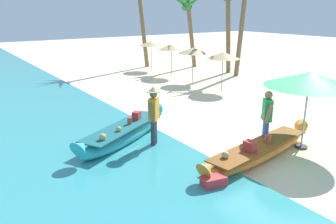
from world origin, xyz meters
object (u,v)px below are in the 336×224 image
(person_tourist_customer, at_px, (267,117))
(cooler_box, at_px, (214,183))
(person_vendor_hatted, at_px, (154,113))
(patio_umbrella_large, at_px, (309,79))
(boat_orange_foreground, at_px, (259,151))
(palm_tree_leaning_seaward, at_px, (228,1))
(palm_tree_mid_cluster, at_px, (188,7))
(boat_cyan_midground, at_px, (124,134))

(person_tourist_customer, relative_size, cooler_box, 3.14)
(person_vendor_hatted, height_order, patio_umbrella_large, patio_umbrella_large)
(boat_orange_foreground, height_order, patio_umbrella_large, patio_umbrella_large)
(palm_tree_leaning_seaward, distance_m, palm_tree_mid_cluster, 3.09)
(person_vendor_hatted, relative_size, palm_tree_leaning_seaward, 0.33)
(patio_umbrella_large, height_order, palm_tree_leaning_seaward, palm_tree_leaning_seaward)
(patio_umbrella_large, distance_m, cooler_box, 4.17)
(boat_orange_foreground, relative_size, person_vendor_hatted, 2.58)
(person_vendor_hatted, bearing_deg, palm_tree_leaning_seaward, 37.32)
(patio_umbrella_large, relative_size, cooler_box, 4.43)
(palm_tree_mid_cluster, distance_m, cooler_box, 16.99)
(boat_orange_foreground, distance_m, palm_tree_leaning_seaward, 13.52)
(boat_orange_foreground, xyz_separation_m, palm_tree_mid_cluster, (7.55, 12.96, 3.75))
(boat_orange_foreground, bearing_deg, cooler_box, -166.33)
(cooler_box, bearing_deg, palm_tree_leaning_seaward, 56.74)
(boat_cyan_midground, xyz_separation_m, cooler_box, (0.37, -3.59, -0.14))
(person_tourist_customer, bearing_deg, palm_tree_leaning_seaward, 51.81)
(patio_umbrella_large, height_order, palm_tree_mid_cluster, palm_tree_mid_cluster)
(cooler_box, bearing_deg, person_tourist_customer, 28.87)
(person_vendor_hatted, distance_m, cooler_box, 2.94)
(boat_orange_foreground, bearing_deg, boat_cyan_midground, 128.45)
(boat_cyan_midground, height_order, person_vendor_hatted, person_vendor_hatted)
(boat_orange_foreground, bearing_deg, person_tourist_customer, 29.86)
(boat_cyan_midground, relative_size, patio_umbrella_large, 1.60)
(boat_orange_foreground, distance_m, palm_tree_mid_cluster, 15.46)
(cooler_box, bearing_deg, patio_umbrella_large, 16.54)
(boat_cyan_midground, xyz_separation_m, palm_tree_leaning_seaward, (10.62, 6.87, 4.05))
(palm_tree_leaning_seaward, bearing_deg, patio_umbrella_large, -122.87)
(patio_umbrella_large, distance_m, palm_tree_leaning_seaward, 12.26)
(person_tourist_customer, xyz_separation_m, patio_umbrella_large, (1.02, -0.51, 1.04))
(person_vendor_hatted, relative_size, cooler_box, 3.30)
(boat_cyan_midground, bearing_deg, boat_orange_foreground, -51.55)
(palm_tree_leaning_seaward, relative_size, cooler_box, 10.11)
(palm_tree_leaning_seaward, height_order, cooler_box, palm_tree_leaning_seaward)
(palm_tree_mid_cluster, bearing_deg, boat_cyan_midground, -135.32)
(person_tourist_customer, relative_size, patio_umbrella_large, 0.71)
(boat_cyan_midground, height_order, person_tourist_customer, person_tourist_customer)
(person_tourist_customer, bearing_deg, person_vendor_hatted, 142.28)
(palm_tree_mid_cluster, xyz_separation_m, cooler_box, (-9.62, -13.47, -3.83))
(boat_orange_foreground, relative_size, cooler_box, 8.51)
(person_vendor_hatted, distance_m, palm_tree_leaning_seaward, 13.06)
(palm_tree_mid_cluster, bearing_deg, palm_tree_leaning_seaward, -78.28)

